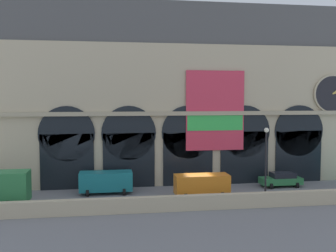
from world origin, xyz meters
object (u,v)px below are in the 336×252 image
at_px(van_midwest, 106,181).
at_px(street_lamp_quayside, 266,156).
at_px(van_center, 202,184).
at_px(car_mideast, 281,179).

xyz_separation_m(van_midwest, street_lamp_quayside, (14.20, -6.02, 3.17)).
bearing_deg(street_lamp_quayside, van_center, 147.75).
bearing_deg(street_lamp_quayside, van_midwest, 157.02).
bearing_deg(van_midwest, street_lamp_quayside, -22.98).
bearing_deg(van_midwest, van_center, -17.16).
bearing_deg(car_mideast, van_midwest, -179.13).
bearing_deg(van_center, car_mideast, 18.01).
distance_m(van_center, car_mideast, 10.03).
xyz_separation_m(car_mideast, street_lamp_quayside, (-4.44, -6.30, 3.61)).
height_order(van_midwest, car_mideast, van_midwest).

